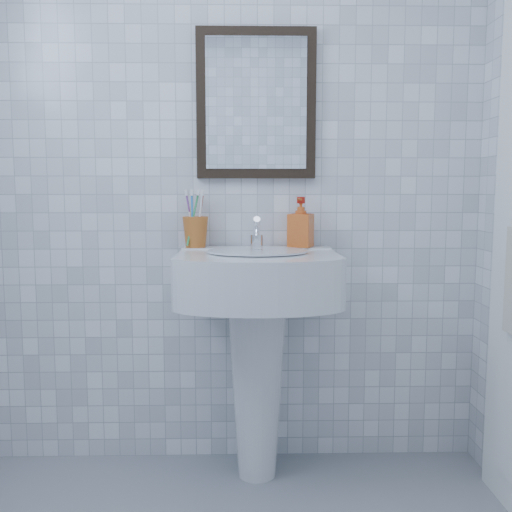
{
  "coord_description": "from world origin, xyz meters",
  "views": [
    {
      "loc": [
        0.08,
        -1.26,
        1.19
      ],
      "look_at": [
        0.12,
        0.86,
        0.94
      ],
      "focal_mm": 40.0,
      "sensor_mm": 36.0,
      "label": 1
    }
  ],
  "objects": [
    {
      "name": "wall_mirror",
      "position": [
        0.13,
        1.18,
        1.55
      ],
      "size": [
        0.5,
        0.04,
        0.62
      ],
      "color": "black",
      "rests_on": "wall_back"
    },
    {
      "name": "faucet",
      "position": [
        0.13,
        1.1,
        1.0
      ],
      "size": [
        0.05,
        0.12,
        0.13
      ],
      "color": "white",
      "rests_on": "washbasin"
    },
    {
      "name": "soap_dispenser",
      "position": [
        0.32,
        1.13,
        1.06
      ],
      "size": [
        0.12,
        0.12,
        0.21
      ],
      "primitive_type": "imported",
      "rotation": [
        0.0,
        0.0,
        -0.38
      ],
      "color": "red",
      "rests_on": "washbasin"
    },
    {
      "name": "wall_back",
      "position": [
        0.0,
        1.2,
        1.25
      ],
      "size": [
        2.2,
        0.02,
        2.5
      ],
      "primitive_type": "cube",
      "color": "white",
      "rests_on": "ground"
    },
    {
      "name": "toothbrush_cup",
      "position": [
        -0.12,
        1.13,
        1.02
      ],
      "size": [
        0.14,
        0.14,
        0.13
      ],
      "primitive_type": null,
      "rotation": [
        0.0,
        0.0,
        0.35
      ],
      "color": "#B55D21",
      "rests_on": "washbasin"
    },
    {
      "name": "washbasin",
      "position": [
        0.13,
        0.99,
        0.64
      ],
      "size": [
        0.62,
        0.46,
        0.96
      ],
      "color": "white",
      "rests_on": "ground"
    }
  ]
}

